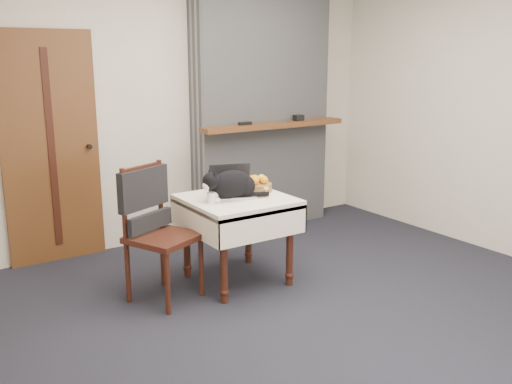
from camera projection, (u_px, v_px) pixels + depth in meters
ground at (300, 306)px, 4.17m from camera, size 4.50×4.50×0.00m
room_shell at (266, 58)px, 4.13m from camera, size 4.52×4.01×2.61m
door at (51, 149)px, 4.89m from camera, size 0.82×0.10×2.00m
chimney at (261, 104)px, 5.85m from camera, size 1.62×0.48×2.60m
side_table at (237, 211)px, 4.50m from camera, size 0.78×0.78×0.70m
laptop at (232, 188)px, 4.51m from camera, size 0.41×0.38×0.25m
cat at (232, 185)px, 4.40m from camera, size 0.53×0.23×0.26m
cream_jar at (211, 198)px, 4.29m from camera, size 0.07×0.07×0.08m
pill_bottle at (266, 192)px, 4.48m from camera, size 0.04×0.04×0.08m
fruit_basket at (258, 185)px, 4.66m from camera, size 0.23×0.23×0.13m
desk_clutter at (250, 192)px, 4.64m from camera, size 0.13×0.06×0.01m
chair at (152, 214)px, 4.20m from camera, size 0.60×0.59×1.01m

